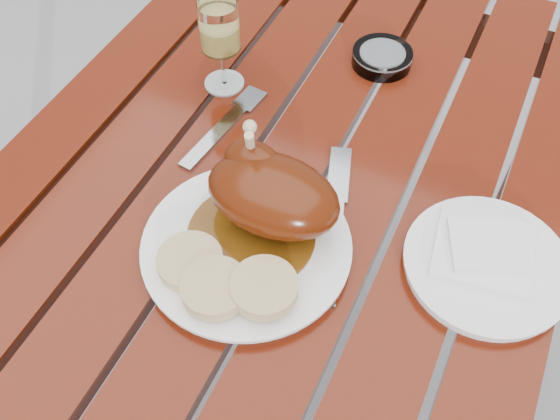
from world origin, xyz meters
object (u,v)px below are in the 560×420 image
at_px(dinner_plate, 247,248).
at_px(wine_glass, 221,46).
at_px(ashtray, 382,58).
at_px(table, 281,303).
at_px(side_plate, 486,265).

relative_size(dinner_plate, wine_glass, 1.81).
bearing_deg(ashtray, dinner_plate, -94.29).
xyz_separation_m(table, ashtray, (0.05, 0.30, 0.39)).
xyz_separation_m(dinner_plate, wine_glass, (-0.18, 0.28, 0.07)).
bearing_deg(dinner_plate, side_plate, 20.19).
relative_size(side_plate, ashtray, 2.13).
relative_size(wine_glass, ashtray, 1.51).
relative_size(table, side_plate, 5.64).
bearing_deg(ashtray, table, -98.80).
distance_m(dinner_plate, side_plate, 0.31).
bearing_deg(dinner_plate, ashtray, 85.71).
bearing_deg(ashtray, wine_glass, -143.74).
bearing_deg(side_plate, dinner_plate, -159.81).
height_order(table, wine_glass, wine_glass).
relative_size(table, ashtray, 12.00).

